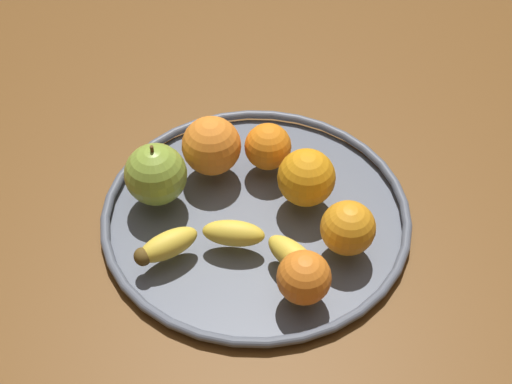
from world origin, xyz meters
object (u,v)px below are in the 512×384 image
Objects in this scene: apple at (156,174)px; orange_front_right at (304,277)px; orange_front_left at (306,178)px; orange_center at (268,147)px; orange_back_right at (211,146)px; fruit_bowl at (256,213)px; orange_back_left at (348,228)px; banana at (228,245)px.

apple reaches higher than orange_front_right.
orange_front_left reaches higher than orange_center.
orange_back_right is at bearing -42.92° from orange_front_right.
orange_back_right reaches higher than fruit_bowl.
orange_back_left is at bearing 169.15° from fruit_bowl.
orange_back_right is at bearing -73.66° from banana.
orange_front_right is at bearing 137.08° from orange_back_right.
banana is 3.55× the size of orange_center.
orange_back_left is 1.05× the size of orange_center.
orange_center is (6.51, -4.49, -0.56)cm from orange_front_left.
orange_front_left is 0.94× the size of orange_back_right.
apple is 23.53cm from orange_front_right.
fruit_bowl is at bearing -49.32° from orange_front_right.
orange_front_left is at bearing -75.17° from orange_front_right.
orange_front_right is (-9.23, 10.74, 3.98)cm from fruit_bowl.
orange_front_left is at bearing -145.22° from fruit_bowl.
orange_back_left is at bearing 179.23° from apple.
banana is 10.53cm from orange_front_right.
orange_front_right is at bearing 70.44° from orange_back_left.
orange_back_left is (-12.22, 2.34, 4.19)cm from fruit_bowl.
apple reaches higher than banana.
orange_center reaches higher than fruit_bowl.
apple reaches higher than fruit_bowl.
banana is at bearing 91.03° from orange_center.
orange_front_right is 0.79× the size of orange_back_right.
orange_back_right is (7.09, -13.20, 2.32)cm from banana.
orange_front_right is at bearing 118.59° from orange_center.
orange_back_left reaches higher than fruit_bowl.
orange_center is at bearing -100.88° from banana.
banana is at bearing 118.25° from orange_back_right.
banana is 2.84× the size of orange_back_right.
apple is (12.60, 2.01, 4.85)cm from fruit_bowl.
orange_front_right is at bearing 104.83° from orange_front_left.
orange_back_right is (-4.68, -7.21, -0.05)cm from apple.
fruit_bowl is 8.42cm from banana.
orange_front_left is 1.18× the size of orange_center.
orange_front_right is at bearing 152.82° from banana.
orange_back_left is at bearing 138.23° from orange_front_left.
banana is 3.59× the size of orange_front_right.
orange_center is (0.29, -16.24, 1.53)cm from banana.
orange_front_right is (-21.83, 8.74, -0.87)cm from apple.
orange_back_left is 21.51cm from orange_back_right.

